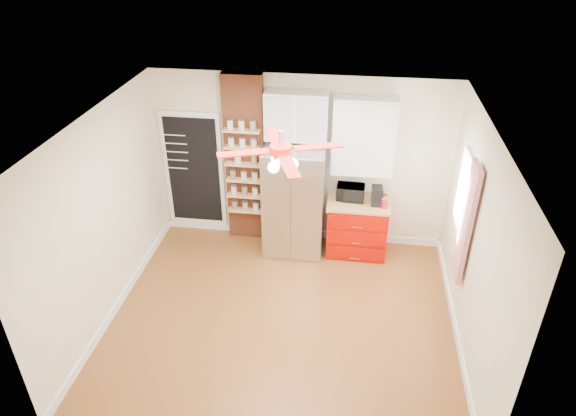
# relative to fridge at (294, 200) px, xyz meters

# --- Properties ---
(floor) EXTENTS (4.50, 4.50, 0.00)m
(floor) POSITION_rel_fridge_xyz_m (0.05, -1.63, -0.88)
(floor) COLOR brown
(floor) RESTS_ON ground
(ceiling) EXTENTS (4.50, 4.50, 0.00)m
(ceiling) POSITION_rel_fridge_xyz_m (0.05, -1.63, 1.83)
(ceiling) COLOR white
(ceiling) RESTS_ON wall_back
(wall_back) EXTENTS (4.50, 0.02, 2.70)m
(wall_back) POSITION_rel_fridge_xyz_m (0.05, 0.37, 0.48)
(wall_back) COLOR beige
(wall_back) RESTS_ON floor
(wall_front) EXTENTS (4.50, 0.02, 2.70)m
(wall_front) POSITION_rel_fridge_xyz_m (0.05, -3.63, 0.48)
(wall_front) COLOR beige
(wall_front) RESTS_ON floor
(wall_left) EXTENTS (0.02, 4.00, 2.70)m
(wall_left) POSITION_rel_fridge_xyz_m (-2.20, -1.63, 0.48)
(wall_left) COLOR beige
(wall_left) RESTS_ON floor
(wall_right) EXTENTS (0.02, 4.00, 2.70)m
(wall_right) POSITION_rel_fridge_xyz_m (2.30, -1.63, 0.48)
(wall_right) COLOR beige
(wall_right) RESTS_ON floor
(chalkboard) EXTENTS (0.95, 0.05, 1.95)m
(chalkboard) POSITION_rel_fridge_xyz_m (-1.65, 0.33, 0.23)
(chalkboard) COLOR white
(chalkboard) RESTS_ON wall_back
(brick_pillar) EXTENTS (0.60, 0.16, 2.70)m
(brick_pillar) POSITION_rel_fridge_xyz_m (-0.80, 0.29, 0.48)
(brick_pillar) COLOR brown
(brick_pillar) RESTS_ON floor
(fridge) EXTENTS (0.90, 0.70, 1.75)m
(fridge) POSITION_rel_fridge_xyz_m (0.00, 0.00, 0.00)
(fridge) COLOR #B1B1B5
(fridge) RESTS_ON floor
(upper_glass_cabinet) EXTENTS (0.90, 0.35, 0.70)m
(upper_glass_cabinet) POSITION_rel_fridge_xyz_m (0.00, 0.20, 1.27)
(upper_glass_cabinet) COLOR white
(upper_glass_cabinet) RESTS_ON wall_back
(red_cabinet) EXTENTS (0.94, 0.64, 0.90)m
(red_cabinet) POSITION_rel_fridge_xyz_m (0.97, 0.05, -0.42)
(red_cabinet) COLOR #AF0900
(red_cabinet) RESTS_ON floor
(upper_shelf_unit) EXTENTS (0.90, 0.30, 1.15)m
(upper_shelf_unit) POSITION_rel_fridge_xyz_m (0.97, 0.22, 1.00)
(upper_shelf_unit) COLOR white
(upper_shelf_unit) RESTS_ON wall_back
(window) EXTENTS (0.04, 0.75, 1.05)m
(window) POSITION_rel_fridge_xyz_m (2.28, -0.73, 0.68)
(window) COLOR white
(window) RESTS_ON wall_right
(curtain) EXTENTS (0.06, 0.40, 1.55)m
(curtain) POSITION_rel_fridge_xyz_m (2.23, -1.28, 0.57)
(curtain) COLOR red
(curtain) RESTS_ON wall_right
(ceiling_fan) EXTENTS (1.40, 1.40, 0.44)m
(ceiling_fan) POSITION_rel_fridge_xyz_m (0.05, -1.63, 1.55)
(ceiling_fan) COLOR silver
(ceiling_fan) RESTS_ON ceiling
(toaster_oven) EXTENTS (0.43, 0.30, 0.23)m
(toaster_oven) POSITION_rel_fridge_xyz_m (0.83, 0.11, 0.14)
(toaster_oven) COLOR black
(toaster_oven) RESTS_ON red_cabinet
(coffee_maker) EXTENTS (0.16, 0.22, 0.28)m
(coffee_maker) POSITION_rel_fridge_xyz_m (1.22, 0.01, 0.17)
(coffee_maker) COLOR black
(coffee_maker) RESTS_ON red_cabinet
(canister_left) EXTENTS (0.11, 0.11, 0.14)m
(canister_left) POSITION_rel_fridge_xyz_m (1.34, -0.08, 0.10)
(canister_left) COLOR red
(canister_left) RESTS_ON red_cabinet
(canister_right) EXTENTS (0.11, 0.11, 0.15)m
(canister_right) POSITION_rel_fridge_xyz_m (1.34, 0.13, 0.10)
(canister_right) COLOR #A32E09
(canister_right) RESTS_ON red_cabinet
(pantry_jar_oats) EXTENTS (0.13, 0.13, 0.12)m
(pantry_jar_oats) POSITION_rel_fridge_xyz_m (-0.88, 0.16, 0.56)
(pantry_jar_oats) COLOR beige
(pantry_jar_oats) RESTS_ON brick_pillar
(pantry_jar_beans) EXTENTS (0.11, 0.11, 0.13)m
(pantry_jar_beans) POSITION_rel_fridge_xyz_m (-0.63, 0.16, 0.56)
(pantry_jar_beans) COLOR #92714A
(pantry_jar_beans) RESTS_ON brick_pillar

